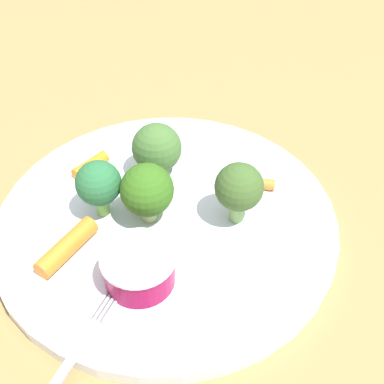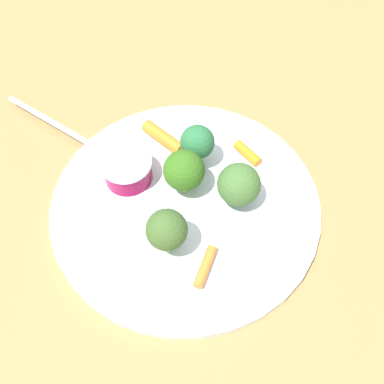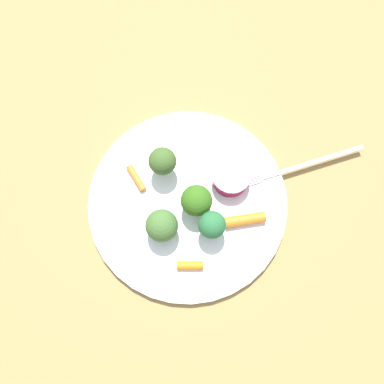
% 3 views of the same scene
% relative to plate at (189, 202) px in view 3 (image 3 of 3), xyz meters
% --- Properties ---
extents(ground_plane, '(2.40, 2.40, 0.00)m').
position_rel_plate_xyz_m(ground_plane, '(0.00, 0.00, -0.01)').
color(ground_plane, olive).
extents(plate, '(0.30, 0.30, 0.01)m').
position_rel_plate_xyz_m(plate, '(0.00, 0.00, 0.00)').
color(plate, white).
rests_on(plate, ground_plane).
extents(sauce_cup, '(0.06, 0.06, 0.03)m').
position_rel_plate_xyz_m(sauce_cup, '(0.03, -0.06, 0.02)').
color(sauce_cup, maroon).
rests_on(sauce_cup, plate).
extents(broccoli_floret_0, '(0.04, 0.04, 0.06)m').
position_rel_plate_xyz_m(broccoli_floret_0, '(0.05, 0.03, 0.04)').
color(broccoli_floret_0, '#7EB05E').
rests_on(broccoli_floret_0, plate).
extents(broccoli_floret_1, '(0.04, 0.04, 0.05)m').
position_rel_plate_xyz_m(broccoli_floret_1, '(-0.04, -0.03, 0.04)').
color(broccoli_floret_1, '#7FC257').
rests_on(broccoli_floret_1, plate).
extents(broccoli_floret_2, '(0.04, 0.04, 0.06)m').
position_rel_plate_xyz_m(broccoli_floret_2, '(-0.01, -0.01, 0.04)').
color(broccoli_floret_2, '#92B06A').
rests_on(broccoli_floret_2, plate).
extents(broccoli_floret_3, '(0.05, 0.05, 0.05)m').
position_rel_plate_xyz_m(broccoli_floret_3, '(-0.04, 0.04, 0.04)').
color(broccoli_floret_3, '#97BC71').
rests_on(broccoli_floret_3, plate).
extents(carrot_stick_0, '(0.02, 0.06, 0.02)m').
position_rel_plate_xyz_m(carrot_stick_0, '(-0.03, -0.08, 0.01)').
color(carrot_stick_0, orange).
rests_on(carrot_stick_0, plate).
extents(carrot_stick_1, '(0.04, 0.03, 0.01)m').
position_rel_plate_xyz_m(carrot_stick_1, '(0.04, 0.08, 0.01)').
color(carrot_stick_1, orange).
rests_on(carrot_stick_1, plate).
extents(carrot_stick_2, '(0.01, 0.04, 0.01)m').
position_rel_plate_xyz_m(carrot_stick_2, '(-0.10, 0.00, 0.01)').
color(carrot_stick_2, orange).
rests_on(carrot_stick_2, plate).
extents(fork, '(0.06, 0.19, 0.00)m').
position_rel_plate_xyz_m(fork, '(0.05, -0.17, 0.01)').
color(fork, '#B6B3BC').
rests_on(fork, plate).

